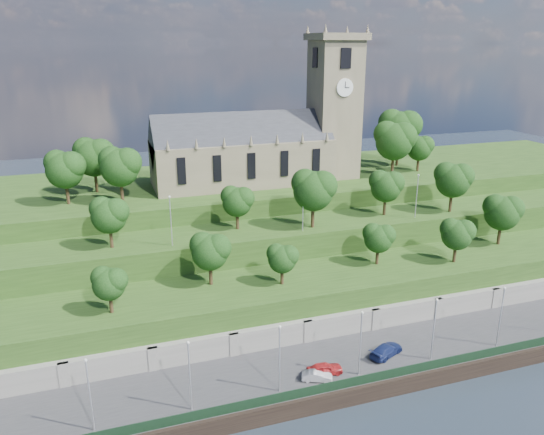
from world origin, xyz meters
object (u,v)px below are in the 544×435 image
object	(u,v)px
car_middle	(317,376)
car_right	(386,350)
car_left	(325,369)
church	(267,141)

from	to	relation	value
car_middle	car_right	bearing A→B (deg)	-55.93
car_middle	car_right	size ratio (longest dim) A/B	0.70
car_left	car_middle	xyz separation A→B (m)	(-1.36, -0.85, -0.15)
church	car_right	size ratio (longest dim) A/B	7.55
car_left	car_middle	size ratio (longest dim) A/B	1.22
church	car_left	xyz separation A→B (m)	(-6.63, -42.19, -19.78)
car_left	car_right	world-z (taller)	car_right
church	car_left	world-z (taller)	church
car_left	car_middle	world-z (taller)	car_left
car_left	car_right	xyz separation A→B (m)	(8.99, 1.23, 0.00)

